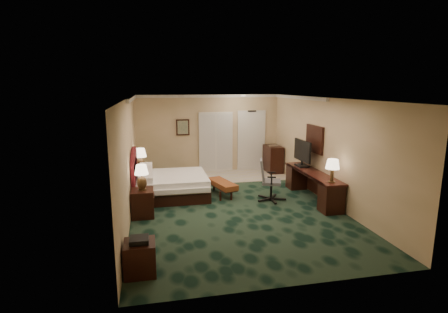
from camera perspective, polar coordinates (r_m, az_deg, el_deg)
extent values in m
cube|color=black|center=(8.99, 1.45, -8.00)|extent=(5.00, 7.50, 0.00)
cube|color=silver|center=(8.48, 1.55, 9.47)|extent=(5.00, 7.50, 0.00)
cube|color=tan|center=(12.27, -2.54, 3.74)|extent=(5.00, 0.00, 2.70)
cube|color=tan|center=(5.17, 11.16, -7.28)|extent=(5.00, 0.00, 2.70)
cube|color=tan|center=(8.43, -15.28, -0.20)|extent=(0.00, 7.50, 2.70)
cube|color=tan|center=(9.52, 16.31, 1.05)|extent=(0.00, 7.50, 2.70)
cube|color=beige|center=(11.89, 2.48, -3.11)|extent=(3.20, 1.70, 0.01)
cube|color=silver|center=(12.62, 4.46, 2.56)|extent=(1.02, 0.06, 2.18)
cube|color=silver|center=(12.31, -1.35, 2.37)|extent=(1.20, 0.06, 2.10)
cube|color=#4F6F5A|center=(12.08, -6.75, 4.75)|extent=(0.45, 0.06, 0.55)
cube|color=white|center=(9.99, 14.57, 2.78)|extent=(0.05, 0.95, 0.75)
cube|color=white|center=(9.75, -8.45, -4.71)|extent=(1.89, 1.75, 0.60)
cube|color=black|center=(8.41, -13.14, -7.39)|extent=(0.51, 0.58, 0.64)
cube|color=black|center=(10.69, -13.11, -3.63)|extent=(0.43, 0.49, 0.53)
cube|color=brown|center=(9.77, -0.28, -5.19)|extent=(0.70, 1.22, 0.39)
cube|color=black|center=(6.02, -13.55, -15.79)|extent=(0.50, 0.50, 0.54)
cube|color=black|center=(9.68, 14.18, -4.62)|extent=(0.55, 2.57, 0.74)
cube|color=black|center=(10.12, 12.66, 0.50)|extent=(0.09, 0.97, 0.76)
cube|color=black|center=(12.44, 7.99, -0.39)|extent=(0.49, 0.88, 0.93)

